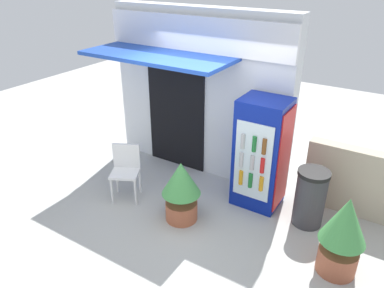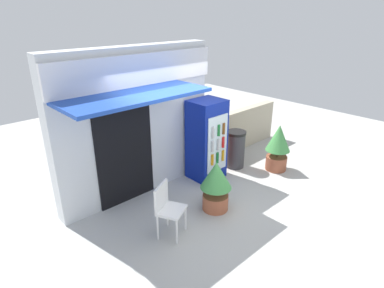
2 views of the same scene
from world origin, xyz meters
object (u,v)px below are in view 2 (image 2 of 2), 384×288
(drink_cooler, at_px, (207,140))
(potted_plant_near_shop, at_px, (216,183))
(plastic_chair, at_px, (167,206))
(potted_plant_curbside, at_px, (278,145))
(trash_bin, at_px, (235,149))

(drink_cooler, relative_size, potted_plant_near_shop, 1.81)
(drink_cooler, xyz_separation_m, plastic_chair, (-1.91, -0.98, -0.34))
(plastic_chair, height_order, potted_plant_near_shop, potted_plant_near_shop)
(potted_plant_near_shop, bearing_deg, plastic_chair, 177.57)
(drink_cooler, xyz_separation_m, potted_plant_curbside, (1.44, -0.88, -0.27))
(potted_plant_curbside, bearing_deg, plastic_chair, -178.25)
(drink_cooler, distance_m, potted_plant_curbside, 1.71)
(drink_cooler, xyz_separation_m, potted_plant_near_shop, (-0.80, -1.03, -0.33))
(trash_bin, bearing_deg, plastic_chair, -162.64)
(drink_cooler, height_order, trash_bin, drink_cooler)
(potted_plant_curbside, relative_size, trash_bin, 1.23)
(plastic_chair, xyz_separation_m, potted_plant_near_shop, (1.11, -0.05, 0.01))
(drink_cooler, distance_m, plastic_chair, 2.18)
(drink_cooler, relative_size, potted_plant_curbside, 1.60)
(potted_plant_near_shop, xyz_separation_m, trash_bin, (1.65, 0.91, -0.10))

